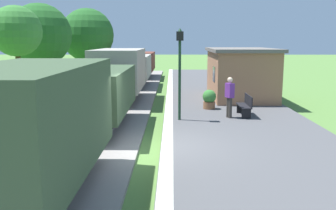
# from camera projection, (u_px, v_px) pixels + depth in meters

# --- Properties ---
(ground_plane) EXTENTS (160.00, 160.00, 0.00)m
(ground_plane) POSITION_uv_depth(u_px,v_px,m) (154.00, 153.00, 11.41)
(ground_plane) COLOR #517A38
(platform_slab) EXTENTS (6.00, 60.00, 0.25)m
(platform_slab) POSITION_uv_depth(u_px,v_px,m) (257.00, 150.00, 11.35)
(platform_slab) COLOR #4C4C4F
(platform_slab) RESTS_ON ground
(platform_edge_stripe) EXTENTS (0.36, 60.00, 0.01)m
(platform_edge_stripe) POSITION_uv_depth(u_px,v_px,m) (167.00, 145.00, 11.36)
(platform_edge_stripe) COLOR silver
(platform_edge_stripe) RESTS_ON platform_slab
(track_ballast) EXTENTS (3.80, 60.00, 0.12)m
(track_ballast) POSITION_uv_depth(u_px,v_px,m) (78.00, 151.00, 11.43)
(track_ballast) COLOR gray
(track_ballast) RESTS_ON ground
(rail_near) EXTENTS (0.07, 60.00, 0.14)m
(rail_near) POSITION_uv_depth(u_px,v_px,m) (100.00, 147.00, 11.40)
(rail_near) COLOR slate
(rail_near) RESTS_ON track_ballast
(rail_far) EXTENTS (0.07, 60.00, 0.14)m
(rail_far) POSITION_uv_depth(u_px,v_px,m) (54.00, 147.00, 11.41)
(rail_far) COLOR slate
(rail_far) RESTS_ON track_ballast
(freight_train) EXTENTS (2.50, 32.60, 2.72)m
(freight_train) POSITION_uv_depth(u_px,v_px,m) (118.00, 77.00, 19.89)
(freight_train) COLOR #384C33
(freight_train) RESTS_ON rail_near
(station_hut) EXTENTS (3.50, 5.80, 2.78)m
(station_hut) POSITION_uv_depth(u_px,v_px,m) (240.00, 73.00, 20.69)
(station_hut) COLOR #9E6B4C
(station_hut) RESTS_ON platform_slab
(bench_near_hut) EXTENTS (0.42, 1.50, 0.91)m
(bench_near_hut) POSITION_uv_depth(u_px,v_px,m) (245.00, 105.00, 15.76)
(bench_near_hut) COLOR black
(bench_near_hut) RESTS_ON platform_slab
(person_waiting) EXTENTS (0.37, 0.44, 1.71)m
(person_waiting) POSITION_uv_depth(u_px,v_px,m) (230.00, 96.00, 15.30)
(person_waiting) COLOR #38332D
(person_waiting) RESTS_ON platform_slab
(potted_planter) EXTENTS (0.64, 0.64, 0.92)m
(potted_planter) POSITION_uv_depth(u_px,v_px,m) (209.00, 99.00, 17.37)
(potted_planter) COLOR brown
(potted_planter) RESTS_ON platform_slab
(lamp_post_near) EXTENTS (0.28, 0.28, 3.70)m
(lamp_post_near) POSITION_uv_depth(u_px,v_px,m) (180.00, 57.00, 14.59)
(lamp_post_near) COLOR #193823
(lamp_post_near) RESTS_ON platform_slab
(tree_trackside_far) EXTENTS (2.81, 2.81, 5.38)m
(tree_trackside_far) POSITION_uv_depth(u_px,v_px,m) (16.00, 31.00, 20.24)
(tree_trackside_far) COLOR #4C3823
(tree_trackside_far) RESTS_ON ground
(tree_field_left) EXTENTS (4.32, 4.32, 6.01)m
(tree_field_left) POSITION_uv_depth(u_px,v_px,m) (40.00, 35.00, 25.43)
(tree_field_left) COLOR #4C3823
(tree_field_left) RESTS_ON ground
(tree_field_distant) EXTENTS (4.51, 4.51, 6.18)m
(tree_field_distant) POSITION_uv_depth(u_px,v_px,m) (87.00, 35.00, 31.38)
(tree_field_distant) COLOR #4C3823
(tree_field_distant) RESTS_ON ground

